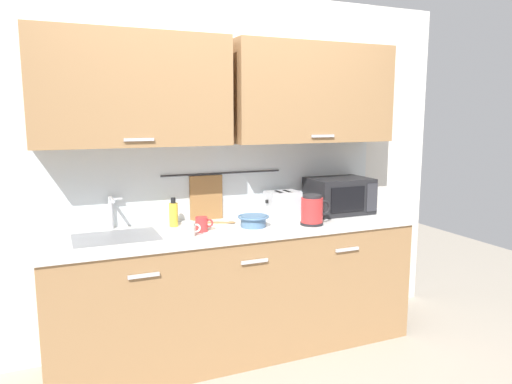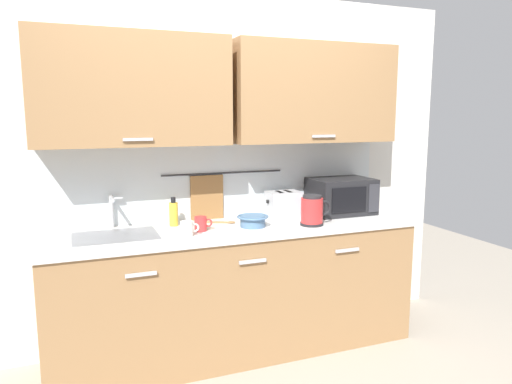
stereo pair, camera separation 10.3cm
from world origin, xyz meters
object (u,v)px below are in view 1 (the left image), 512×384
toaster (283,204)px  wooden_spoon (221,222)px  dish_soap_bottle (174,214)px  mixing_bowl (253,220)px  electric_kettle (312,210)px  mug_near_sink (202,224)px  microwave (339,196)px  mug_by_kettle (189,229)px

toaster → wooden_spoon: toaster is taller
dish_soap_bottle → wooden_spoon: 0.34m
dish_soap_bottle → mixing_bowl: dish_soap_bottle is taller
electric_kettle → mug_near_sink: bearing=171.4°
dish_soap_bottle → mixing_bowl: (0.49, -0.22, -0.04)m
microwave → wooden_spoon: microwave is taller
wooden_spoon → mug_near_sink: bearing=-137.7°
electric_kettle → mixing_bowl: 0.41m
electric_kettle → mug_near_sink: size_ratio=1.89×
electric_kettle → mug_near_sink: (-0.75, 0.11, -0.05)m
electric_kettle → mixing_bowl: (-0.40, 0.10, -0.06)m
mixing_bowl → toaster: 0.39m
dish_soap_bottle → mug_by_kettle: size_ratio=1.63×
dish_soap_bottle → mixing_bowl: bearing=-24.3°
mug_by_kettle → wooden_spoon: 0.41m
microwave → wooden_spoon: 0.96m
electric_kettle → toaster: electric_kettle is taller
microwave → mug_near_sink: size_ratio=3.83×
microwave → electric_kettle: (-0.39, -0.27, -0.03)m
microwave → mug_by_kettle: microwave is taller
mug_by_kettle → mixing_bowl: bearing=10.8°
dish_soap_bottle → wooden_spoon: bearing=-7.1°
microwave → wooden_spoon: size_ratio=1.76×
mug_near_sink → toaster: 0.71m
toaster → mug_by_kettle: 0.85m
mixing_bowl → toaster: toaster is taller
microwave → mug_near_sink: (-1.14, -0.16, -0.09)m
microwave → toaster: size_ratio=1.80×
microwave → wooden_spoon: bearing=179.3°
electric_kettle → toaster: (-0.07, 0.32, -0.01)m
electric_kettle → mug_near_sink: 0.76m
mixing_bowl → electric_kettle: bearing=-14.5°
electric_kettle → microwave: bearing=35.0°
microwave → toaster: (-0.46, 0.04, -0.04)m
mixing_bowl → wooden_spoon: bearing=132.8°
mug_near_sink → mixing_bowl: 0.36m
electric_kettle → dish_soap_bottle: 0.95m
mug_near_sink → electric_kettle: bearing=-8.6°
electric_kettle → wooden_spoon: electric_kettle is taller
mixing_bowl → mug_by_kettle: (-0.47, -0.09, 0.00)m
mug_near_sink → microwave: bearing=7.9°
electric_kettle → mug_near_sink: electric_kettle is taller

